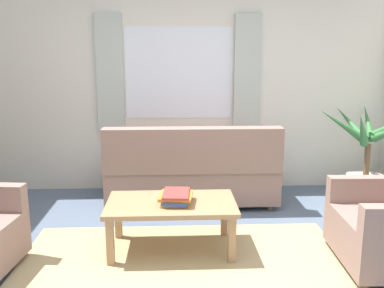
% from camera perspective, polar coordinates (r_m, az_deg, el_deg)
% --- Properties ---
extents(ground_plane, '(6.24, 6.24, 0.00)m').
position_cam_1_polar(ground_plane, '(3.44, -1.04, -17.12)').
color(ground_plane, slate).
extents(wall_back, '(5.32, 0.12, 2.60)m').
position_cam_1_polar(wall_back, '(5.28, -1.77, 7.92)').
color(wall_back, silver).
rests_on(wall_back, ground_plane).
extents(window_with_curtains, '(1.98, 0.07, 1.40)m').
position_cam_1_polar(window_with_curtains, '(5.18, -1.77, 9.51)').
color(window_with_curtains, white).
extents(area_rug, '(2.70, 1.84, 0.01)m').
position_cam_1_polar(area_rug, '(3.43, -1.04, -17.03)').
color(area_rug, tan).
rests_on(area_rug, ground_plane).
extents(couch, '(1.90, 0.82, 0.92)m').
position_cam_1_polar(couch, '(4.79, -0.02, -3.81)').
color(couch, gray).
rests_on(couch, ground_plane).
extents(coffee_table, '(1.10, 0.64, 0.44)m').
position_cam_1_polar(coffee_table, '(3.66, -2.81, -8.65)').
color(coffee_table, '#A87F56').
rests_on(coffee_table, ground_plane).
extents(book_stack_on_table, '(0.30, 0.33, 0.09)m').
position_cam_1_polar(book_stack_on_table, '(3.59, -2.18, -7.23)').
color(book_stack_on_table, gold).
rests_on(book_stack_on_table, coffee_table).
extents(potted_plant, '(1.21, 1.11, 1.12)m').
position_cam_1_polar(potted_plant, '(5.33, 22.42, -2.33)').
color(potted_plant, '#B7B2A8').
rests_on(potted_plant, ground_plane).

